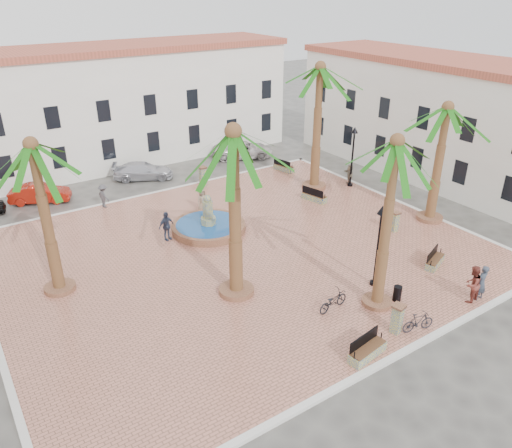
# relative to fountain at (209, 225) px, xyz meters

# --- Properties ---
(ground) EXTENTS (120.00, 120.00, 0.00)m
(ground) POSITION_rel_fountain_xyz_m (0.27, -3.39, -0.47)
(ground) COLOR #56544F
(ground) RESTS_ON ground
(plaza) EXTENTS (26.00, 22.00, 0.15)m
(plaza) POSITION_rel_fountain_xyz_m (0.27, -3.39, -0.39)
(plaza) COLOR #BF765F
(plaza) RESTS_ON ground
(kerb_n) EXTENTS (26.30, 0.30, 0.16)m
(kerb_n) POSITION_rel_fountain_xyz_m (0.27, 7.61, -0.39)
(kerb_n) COLOR silver
(kerb_n) RESTS_ON ground
(kerb_s) EXTENTS (26.30, 0.30, 0.16)m
(kerb_s) POSITION_rel_fountain_xyz_m (0.27, -14.39, -0.39)
(kerb_s) COLOR silver
(kerb_s) RESTS_ON ground
(kerb_e) EXTENTS (0.30, 22.30, 0.16)m
(kerb_e) POSITION_rel_fountain_xyz_m (13.27, -3.39, -0.39)
(kerb_e) COLOR silver
(kerb_e) RESTS_ON ground
(building_north) EXTENTS (30.40, 7.40, 9.50)m
(building_north) POSITION_rel_fountain_xyz_m (0.27, 16.61, 4.30)
(building_north) COLOR white
(building_north) RESTS_ON ground
(building_east) EXTENTS (7.40, 26.40, 9.00)m
(building_east) POSITION_rel_fountain_xyz_m (20.26, -1.39, 4.05)
(building_east) COLOR white
(building_east) RESTS_ON ground
(fountain) EXTENTS (4.55, 4.55, 2.35)m
(fountain) POSITION_rel_fountain_xyz_m (0.00, 0.00, 0.00)
(fountain) COLOR #915B40
(fountain) RESTS_ON plaza
(palm_nw) EXTENTS (4.96, 4.96, 7.86)m
(palm_nw) POSITION_rel_fountain_xyz_m (-9.38, -1.70, 6.36)
(palm_nw) COLOR #915B40
(palm_nw) RESTS_ON plaza
(palm_sw) EXTENTS (5.65, 5.65, 8.54)m
(palm_sw) POSITION_rel_fountain_xyz_m (-2.18, -6.81, 6.90)
(palm_sw) COLOR #915B40
(palm_sw) RESTS_ON plaza
(palm_s) EXTENTS (4.65, 4.65, 8.34)m
(palm_s) POSITION_rel_fountain_xyz_m (2.90, -11.34, 6.87)
(palm_s) COLOR #915B40
(palm_s) RESTS_ON plaza
(palm_e) EXTENTS (5.40, 5.40, 7.63)m
(palm_e) POSITION_rel_fountain_xyz_m (12.67, -6.54, 6.07)
(palm_e) COLOR #915B40
(palm_e) RESTS_ON plaza
(palm_ne) EXTENTS (5.71, 5.71, 9.09)m
(palm_ne) POSITION_rel_fountain_xyz_m (10.02, 1.93, 7.42)
(palm_ne) COLOR #915B40
(palm_ne) RESTS_ON plaza
(bench_s) EXTENTS (1.96, 0.84, 1.00)m
(bench_s) POSITION_rel_fountain_xyz_m (-0.18, -13.77, -0.04)
(bench_s) COLOR gray
(bench_s) RESTS_ON plaza
(bench_se) EXTENTS (1.80, 1.09, 0.91)m
(bench_se) POSITION_rel_fountain_xyz_m (8.14, -10.53, -0.06)
(bench_se) COLOR gray
(bench_se) RESTS_ON plaza
(bench_e) EXTENTS (0.99, 1.95, 0.98)m
(bench_e) POSITION_rel_fountain_xyz_m (8.40, -0.04, -0.04)
(bench_e) COLOR gray
(bench_e) RESTS_ON plaza
(bench_ne) EXTENTS (0.95, 1.90, 0.96)m
(bench_ne) POSITION_rel_fountain_xyz_m (10.29, 6.12, -0.05)
(bench_ne) COLOR gray
(bench_ne) RESTS_ON plaza
(lamppost_s) EXTENTS (0.48, 0.48, 4.38)m
(lamppost_s) POSITION_rel_fountain_xyz_m (4.01, -10.05, 2.65)
(lamppost_s) COLOR black
(lamppost_s) RESTS_ON plaza
(lamppost_e) EXTENTS (0.49, 0.49, 4.52)m
(lamppost_e) POSITION_rel_fountain_xyz_m (12.47, 0.65, 2.74)
(lamppost_e) COLOR black
(lamppost_e) RESTS_ON plaza
(bollard_se) EXTENTS (0.62, 0.62, 1.42)m
(bollard_se) POSITION_rel_fountain_xyz_m (2.00, -13.33, 0.41)
(bollard_se) COLOR gray
(bollard_se) RESTS_ON plaza
(bollard_n) EXTENTS (0.55, 0.55, 1.51)m
(bollard_n) POSITION_rel_fountain_xyz_m (3.25, 6.76, 0.46)
(bollard_n) COLOR gray
(bollard_n) RESTS_ON plaza
(bollard_e) EXTENTS (0.49, 0.49, 1.27)m
(bollard_e) POSITION_rel_fountain_xyz_m (9.45, -6.45, 0.34)
(bollard_e) COLOR gray
(bollard_e) RESTS_ON plaza
(litter_bin) EXTENTS (0.40, 0.40, 0.78)m
(litter_bin) POSITION_rel_fountain_xyz_m (3.91, -11.68, 0.07)
(litter_bin) COLOR black
(litter_bin) RESTS_ON plaza
(cyclist_a) EXTENTS (0.68, 0.45, 1.84)m
(cyclist_a) POSITION_rel_fountain_xyz_m (7.28, -13.79, 0.60)
(cyclist_a) COLOR #343C4A
(cyclist_a) RESTS_ON plaza
(bicycle_a) EXTENTS (1.85, 0.83, 0.94)m
(bicycle_a) POSITION_rel_fountain_xyz_m (0.84, -10.51, 0.15)
(bicycle_a) COLOR black
(bicycle_a) RESTS_ON plaza
(cyclist_b) EXTENTS (0.99, 0.81, 1.90)m
(cyclist_b) POSITION_rel_fountain_xyz_m (6.78, -13.64, 0.63)
(cyclist_b) COLOR maroon
(cyclist_b) RESTS_ON plaza
(bicycle_b) EXTENTS (1.61, 0.82, 0.93)m
(bicycle_b) POSITION_rel_fountain_xyz_m (2.87, -13.79, 0.15)
(bicycle_b) COLOR black
(bicycle_b) RESTS_ON plaza
(pedestrian_fountain_a) EXTENTS (0.88, 0.68, 1.61)m
(pedestrian_fountain_a) POSITION_rel_fountain_xyz_m (1.02, 2.69, 0.49)
(pedestrian_fountain_a) COLOR #937A60
(pedestrian_fountain_a) RESTS_ON plaza
(pedestrian_fountain_b) EXTENTS (1.13, 0.68, 1.80)m
(pedestrian_fountain_b) POSITION_rel_fountain_xyz_m (-2.66, 0.26, 0.58)
(pedestrian_fountain_b) COLOR #38435F
(pedestrian_fountain_b) RESTS_ON plaza
(pedestrian_north) EXTENTS (0.84, 1.17, 1.64)m
(pedestrian_north) POSITION_rel_fountain_xyz_m (-4.19, 7.01, 0.50)
(pedestrian_north) COLOR #47474B
(pedestrian_north) RESTS_ON plaza
(pedestrian_east) EXTENTS (0.97, 1.49, 1.54)m
(pedestrian_east) POSITION_rel_fountain_xyz_m (12.67, 0.98, 0.45)
(pedestrian_east) COLOR #7A705D
(pedestrian_east) RESTS_ON plaza
(car_red) EXTENTS (4.27, 2.91, 1.33)m
(car_red) POSITION_rel_fountain_xyz_m (-7.56, 10.69, 0.20)
(car_red) COLOR #A01A0C
(car_red) RESTS_ON ground
(car_silver) EXTENTS (4.94, 3.62, 1.33)m
(car_silver) POSITION_rel_fountain_xyz_m (0.23, 11.03, 0.20)
(car_silver) COLOR silver
(car_silver) RESTS_ON ground
(car_white) EXTENTS (5.67, 4.27, 1.43)m
(car_white) POSITION_rel_fountain_xyz_m (9.60, 11.16, 0.25)
(car_white) COLOR silver
(car_white) RESTS_ON ground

